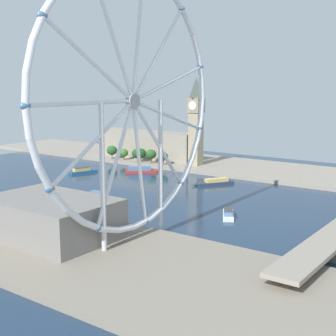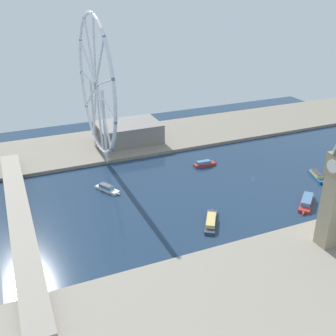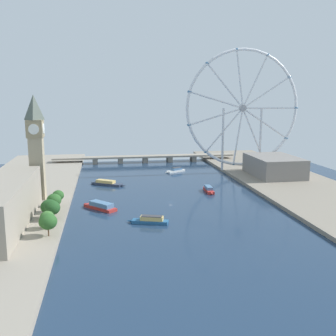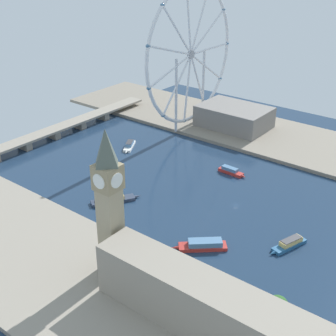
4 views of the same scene
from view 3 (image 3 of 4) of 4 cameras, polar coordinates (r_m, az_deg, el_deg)
ground_plane at (r=314.55m, az=0.40°, el=-4.97°), size 416.90×416.90×0.00m
riverbank_left at (r=318.21m, az=-22.19°, el=-5.30°), size 90.00×520.00×3.00m
riverbank_right at (r=355.82m, az=20.43°, el=-3.57°), size 90.00×520.00×3.00m
clock_tower at (r=321.78m, az=-18.60°, el=3.09°), size 13.04×13.04×81.61m
parliament_block at (r=265.83m, az=-22.09°, el=-4.86°), size 22.00×113.86×27.88m
tree_row_embankment at (r=269.24m, az=-16.59°, el=-5.60°), size 14.58×73.94×13.55m
ferris_wheel at (r=435.72m, az=10.80°, el=8.46°), size 126.88×3.20×130.46m
riverside_hall at (r=417.14m, az=15.11°, el=0.30°), size 44.08×64.34×19.59m
river_bridge at (r=500.79m, az=-3.34°, el=1.55°), size 228.90×15.44×8.62m
tour_boat_0 at (r=437.42m, az=1.13°, el=-0.32°), size 24.93×16.55×4.95m
tour_boat_1 at (r=348.21m, az=5.93°, el=-3.15°), size 6.37×24.02×5.05m
tour_boat_2 at (r=263.13m, az=-2.63°, el=-7.59°), size 28.15×13.28×5.32m
tour_boat_3 at (r=377.13m, az=-8.84°, el=-2.18°), size 32.75×23.20×4.85m
tour_boat_4 at (r=299.47m, az=-9.79°, el=-5.45°), size 26.08×28.42×5.50m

